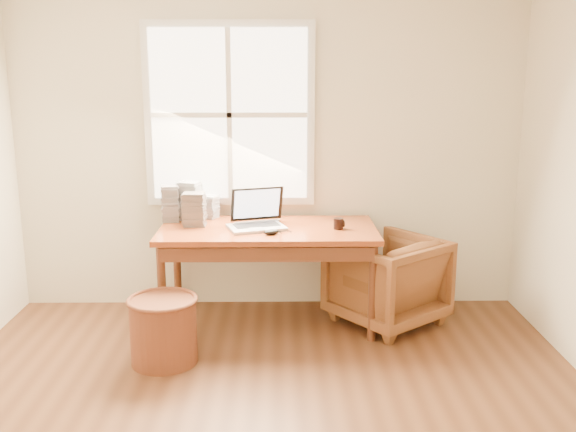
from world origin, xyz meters
name	(u,v)px	position (x,y,z in m)	size (l,w,h in m)	color
room_shell	(257,194)	(-0.02, 0.16, 1.32)	(4.04, 4.54, 2.64)	brown
desk	(268,230)	(0.00, 1.80, 0.73)	(1.60, 0.80, 0.04)	brown
armchair	(386,280)	(0.89, 1.80, 0.34)	(0.72, 0.74, 0.67)	brown
wicker_stool	(164,331)	(-0.68, 1.13, 0.22)	(0.43, 0.43, 0.43)	brown
laptop	(256,208)	(-0.08, 1.76, 0.90)	(0.41, 0.43, 0.31)	#B0B3B8
mouse	(271,232)	(0.03, 1.59, 0.77)	(0.11, 0.06, 0.04)	black
coffee_mug	(338,224)	(0.52, 1.75, 0.79)	(0.07, 0.07, 0.08)	black
cd_stack_a	(191,201)	(-0.60, 2.06, 0.90)	(0.15, 0.14, 0.30)	#AFB3BA
cd_stack_b	(194,210)	(-0.55, 1.87, 0.87)	(0.16, 0.14, 0.25)	#27272C
cd_stack_c	(170,204)	(-0.75, 2.00, 0.89)	(0.13, 0.11, 0.28)	#A3A3B0
cd_stack_d	(208,207)	(-0.48, 2.13, 0.84)	(0.14, 0.12, 0.18)	silver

